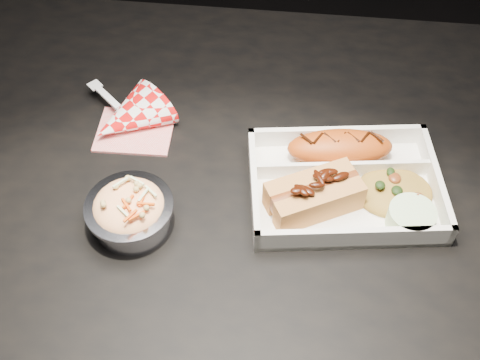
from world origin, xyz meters
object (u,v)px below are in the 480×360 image
(napkin_fork, at_px, (129,119))
(dining_table, at_px, (239,220))
(fried_pastry, at_px, (340,147))
(foil_coleslaw_cup, at_px, (130,210))
(food_tray, at_px, (344,187))
(hotdog, at_px, (314,194))

(napkin_fork, bearing_deg, dining_table, 15.75)
(fried_pastry, height_order, foil_coleslaw_cup, foil_coleslaw_cup)
(food_tray, distance_m, fried_pastry, 0.06)
(dining_table, distance_m, napkin_fork, 0.22)
(food_tray, relative_size, fried_pastry, 1.87)
(dining_table, bearing_deg, foil_coleslaw_cup, -146.90)
(foil_coleslaw_cup, bearing_deg, napkin_fork, 104.18)
(fried_pastry, bearing_deg, dining_table, -158.38)
(fried_pastry, xyz_separation_m, hotdog, (-0.03, -0.09, 0.00))
(dining_table, bearing_deg, food_tray, -0.67)
(hotdog, distance_m, foil_coleslaw_cup, 0.24)
(dining_table, height_order, fried_pastry, fried_pastry)
(fried_pastry, xyz_separation_m, foil_coleslaw_cup, (-0.26, -0.14, 0.00))
(hotdog, bearing_deg, napkin_fork, 128.01)
(food_tray, height_order, fried_pastry, fried_pastry)
(dining_table, relative_size, fried_pastry, 8.23)
(foil_coleslaw_cup, bearing_deg, hotdog, 12.23)
(napkin_fork, bearing_deg, food_tray, 26.74)
(napkin_fork, bearing_deg, hotdog, 18.55)
(dining_table, distance_m, food_tray, 0.17)
(dining_table, distance_m, foil_coleslaw_cup, 0.20)
(food_tray, distance_m, foil_coleslaw_cup, 0.28)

